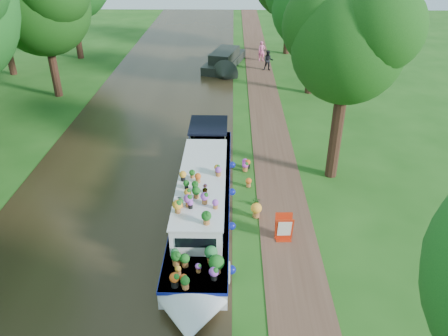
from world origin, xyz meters
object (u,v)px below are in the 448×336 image
second_boat (225,61)px  pedestrian_dark (268,60)px  sandwich_board (284,229)px  pedestrian_pink (262,51)px  plant_boat (202,199)px

second_boat → pedestrian_dark: 3.76m
sandwich_board → pedestrian_pink: size_ratio=0.63×
plant_boat → pedestrian_dark: 21.37m
second_boat → sandwich_board: bearing=-68.7°
plant_boat → second_boat: (0.50, 21.84, -0.26)m
pedestrian_pink → pedestrian_dark: 3.02m
second_boat → sandwich_board: (2.74, -23.31, -0.08)m
plant_boat → pedestrian_pink: size_ratio=7.94×
second_boat → pedestrian_dark: pedestrian_dark is taller
second_boat → pedestrian_dark: size_ratio=4.80×
plant_boat → pedestrian_pink: plant_boat is taller
second_boat → pedestrian_pink: pedestrian_pink is taller
plant_boat → sandwich_board: (3.24, -1.48, -0.34)m
pedestrian_pink → plant_boat: bearing=-106.7°
pedestrian_pink → pedestrian_dark: bearing=-90.4°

